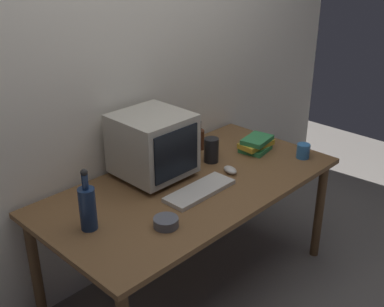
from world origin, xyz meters
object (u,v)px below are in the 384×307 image
(computer_mouse, at_px, (230,170))
(bottle_tall, at_px, (88,207))
(book_stack, at_px, (256,144))
(cd_spindle, at_px, (166,222))
(bottle_short, at_px, (199,138))
(metal_canister, at_px, (211,150))
(crt_monitor, at_px, (153,145))
(mug, at_px, (303,151))
(keyboard, at_px, (200,191))

(computer_mouse, height_order, bottle_tall, bottle_tall)
(book_stack, xyz_separation_m, cd_spindle, (-1.00, -0.22, -0.02))
(bottle_short, distance_m, cd_spindle, 0.92)
(bottle_tall, bearing_deg, metal_canister, 4.67)
(crt_monitor, xyz_separation_m, computer_mouse, (0.33, -0.29, -0.17))
(crt_monitor, distance_m, cd_spindle, 0.56)
(mug, relative_size, cd_spindle, 1.00)
(mug, bearing_deg, metal_canister, 139.53)
(computer_mouse, distance_m, metal_canister, 0.19)
(computer_mouse, height_order, mug, mug)
(bottle_tall, relative_size, mug, 2.58)
(bottle_tall, height_order, cd_spindle, bottle_tall)
(bottle_short, bearing_deg, crt_monitor, -170.91)
(bottle_tall, relative_size, metal_canister, 2.06)
(computer_mouse, height_order, bottle_short, bottle_short)
(keyboard, bearing_deg, computer_mouse, 5.85)
(bottle_tall, xyz_separation_m, metal_canister, (0.94, 0.08, -0.04))
(book_stack, distance_m, mug, 0.30)
(metal_canister, bearing_deg, keyboard, -146.92)
(computer_mouse, bearing_deg, mug, -5.86)
(book_stack, bearing_deg, mug, -66.31)
(computer_mouse, xyz_separation_m, bottle_short, (0.12, 0.36, 0.05))
(bottle_short, xyz_separation_m, metal_canister, (-0.09, -0.18, 0.00))
(book_stack, xyz_separation_m, mug, (0.12, -0.27, -0.00))
(computer_mouse, bearing_deg, crt_monitor, 154.97)
(crt_monitor, bearing_deg, book_stack, -16.79)
(bottle_short, height_order, book_stack, bottle_short)
(bottle_tall, height_order, book_stack, bottle_tall)
(keyboard, height_order, mug, mug)
(book_stack, height_order, cd_spindle, book_stack)
(keyboard, xyz_separation_m, computer_mouse, (0.29, 0.03, 0.01))
(mug, distance_m, metal_canister, 0.57)
(keyboard, bearing_deg, cd_spindle, -163.54)
(crt_monitor, xyz_separation_m, book_stack, (0.69, -0.21, -0.15))
(crt_monitor, relative_size, metal_canister, 2.60)
(cd_spindle, bearing_deg, keyboard, 17.22)
(book_stack, bearing_deg, computer_mouse, -166.87)
(keyboard, bearing_deg, book_stack, 9.44)
(computer_mouse, distance_m, mug, 0.51)
(crt_monitor, distance_m, bottle_short, 0.48)
(crt_monitor, height_order, metal_canister, crt_monitor)
(crt_monitor, bearing_deg, mug, -30.73)
(metal_canister, bearing_deg, book_stack, -17.48)
(cd_spindle, distance_m, metal_canister, 0.75)
(computer_mouse, bearing_deg, cd_spindle, -151.56)
(bottle_short, relative_size, mug, 1.64)
(book_stack, bearing_deg, bottle_short, 129.46)
(bottle_short, xyz_separation_m, mug, (0.35, -0.55, -0.03))
(bottle_tall, relative_size, book_stack, 1.35)
(crt_monitor, relative_size, book_stack, 1.69)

